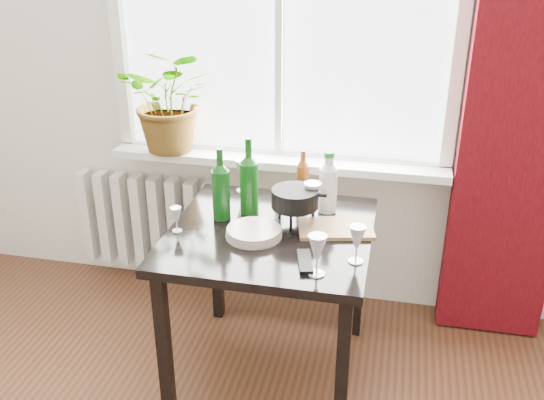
% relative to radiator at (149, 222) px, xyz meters
% --- Properties ---
extents(windowsill, '(1.72, 0.20, 0.04)m').
position_rel_radiator_xyz_m(windowsill, '(0.75, -0.03, 0.44)').
color(windowsill, white).
rests_on(windowsill, ground).
extents(curtain, '(0.50, 0.12, 2.56)m').
position_rel_radiator_xyz_m(curtain, '(1.87, -0.06, 0.92)').
color(curtain, '#3D050A').
rests_on(curtain, ground).
extents(radiator, '(0.80, 0.10, 0.55)m').
position_rel_radiator_xyz_m(radiator, '(0.00, 0.00, 0.00)').
color(radiator, silver).
rests_on(radiator, ground).
extents(table, '(0.85, 0.85, 0.74)m').
position_rel_radiator_xyz_m(table, '(0.85, -0.63, 0.27)').
color(table, black).
rests_on(table, ground).
extents(potted_plant, '(0.48, 0.42, 0.54)m').
position_rel_radiator_xyz_m(potted_plant, '(0.21, -0.05, 0.73)').
color(potted_plant, '#217920').
rests_on(potted_plant, windowsill).
extents(wine_bottle_left, '(0.09, 0.09, 0.33)m').
position_rel_radiator_xyz_m(wine_bottle_left, '(0.62, -0.56, 0.52)').
color(wine_bottle_left, '#0C4110').
rests_on(wine_bottle_left, table).
extents(wine_bottle_right, '(0.10, 0.10, 0.36)m').
position_rel_radiator_xyz_m(wine_bottle_right, '(0.72, -0.48, 0.54)').
color(wine_bottle_right, '#0D480F').
rests_on(wine_bottle_right, table).
extents(bottle_amber, '(0.06, 0.06, 0.24)m').
position_rel_radiator_xyz_m(bottle_amber, '(0.93, -0.28, 0.48)').
color(bottle_amber, '#73350C').
rests_on(bottle_amber, table).
extents(cleaning_bottle, '(0.08, 0.08, 0.29)m').
position_rel_radiator_xyz_m(cleaning_bottle, '(1.06, -0.39, 0.50)').
color(cleaning_bottle, silver).
rests_on(cleaning_bottle, table).
extents(wineglass_front_right, '(0.09, 0.09, 0.17)m').
position_rel_radiator_xyz_m(wineglass_front_right, '(1.09, -0.94, 0.44)').
color(wineglass_front_right, '#AFB7BD').
rests_on(wineglass_front_right, table).
extents(wineglass_far_right, '(0.07, 0.07, 0.16)m').
position_rel_radiator_xyz_m(wineglass_far_right, '(1.23, -0.82, 0.44)').
color(wineglass_far_right, '#B3B8C1').
rests_on(wineglass_far_right, table).
extents(wineglass_back_center, '(0.08, 0.08, 0.18)m').
position_rel_radiator_xyz_m(wineglass_back_center, '(1.00, -0.49, 0.45)').
color(wineglass_back_center, silver).
rests_on(wineglass_back_center, table).
extents(wineglass_back_left, '(0.09, 0.09, 0.16)m').
position_rel_radiator_xyz_m(wineglass_back_left, '(0.63, -0.26, 0.44)').
color(wineglass_back_left, silver).
rests_on(wineglass_back_left, table).
extents(wineglass_front_left, '(0.06, 0.06, 0.11)m').
position_rel_radiator_xyz_m(wineglass_front_left, '(0.47, -0.73, 0.42)').
color(wineglass_front_left, silver).
rests_on(wineglass_front_left, table).
extents(plate_stack, '(0.29, 0.29, 0.04)m').
position_rel_radiator_xyz_m(plate_stack, '(0.80, -0.70, 0.38)').
color(plate_stack, beige).
rests_on(plate_stack, table).
extents(fondue_pot, '(0.28, 0.26, 0.16)m').
position_rel_radiator_xyz_m(fondue_pot, '(0.94, -0.54, 0.44)').
color(fondue_pot, black).
rests_on(fondue_pot, table).
extents(tv_remote, '(0.09, 0.18, 0.02)m').
position_rel_radiator_xyz_m(tv_remote, '(1.04, -0.87, 0.37)').
color(tv_remote, black).
rests_on(tv_remote, table).
extents(cutting_board, '(0.35, 0.26, 0.02)m').
position_rel_radiator_xyz_m(cutting_board, '(1.12, -0.57, 0.37)').
color(cutting_board, olive).
rests_on(cutting_board, table).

